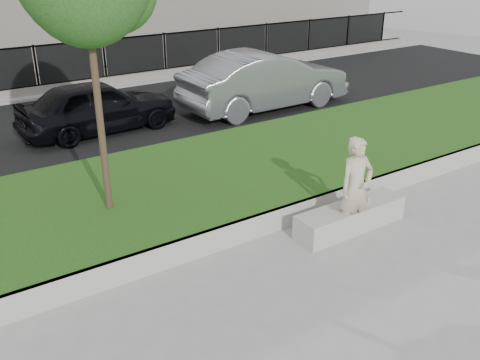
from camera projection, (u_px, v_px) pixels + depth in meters
ground at (301, 264)px, 8.00m from camera, size 90.00×90.00×0.00m
grass_bank at (200, 184)px, 10.19m from camera, size 34.00×4.00×0.40m
grass_kerb at (261, 225)px, 8.70m from camera, size 34.00×0.08×0.40m
street at (99, 121)px, 14.44m from camera, size 34.00×7.00×0.04m
far_pavement at (51, 86)px, 17.84m from camera, size 34.00×3.00×0.12m
iron_fence at (57, 77)px, 16.89m from camera, size 32.00×0.30×1.50m
stone_bench at (350, 217)px, 8.92m from camera, size 2.07×0.52×0.42m
man at (356, 188)px, 8.50m from camera, size 0.65×0.46×1.68m
book at (365, 201)px, 8.98m from camera, size 0.26×0.24×0.02m
car_dark at (98, 106)px, 13.29m from camera, size 3.98×1.79×1.33m
car_silver at (265, 80)px, 15.15m from camera, size 4.99×1.79×1.64m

